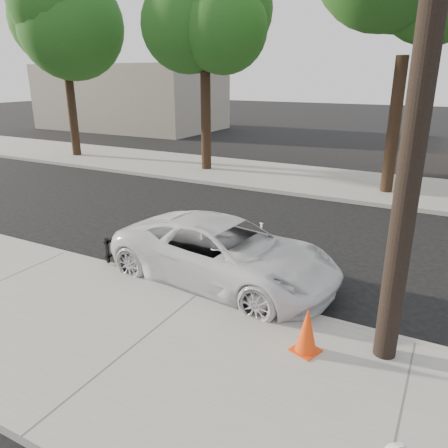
{
  "coord_description": "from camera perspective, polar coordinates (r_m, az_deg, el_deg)",
  "views": [
    {
      "loc": [
        4.12,
        -9.0,
        4.3
      ],
      "look_at": [
        -0.39,
        -0.56,
        1.0
      ],
      "focal_mm": 35.0,
      "sensor_mm": 36.0,
      "label": 1
    }
  ],
  "objects": [
    {
      "name": "tree_b",
      "position": [
        19.83,
        -2.26,
        24.39
      ],
      "size": [
        4.34,
        4.2,
        8.45
      ],
      "color": "black",
      "rests_on": "far_sidewalk"
    },
    {
      "name": "curb_near",
      "position": [
        9.08,
        -2.43,
        -8.72
      ],
      "size": [
        90.0,
        0.12,
        0.16
      ],
      "primitive_type": "cube",
      "color": "#9E9B93",
      "rests_on": "ground"
    },
    {
      "name": "far_sidewalk",
      "position": [
        18.47,
        14.55,
        5.2
      ],
      "size": [
        90.0,
        5.0,
        0.15
      ],
      "primitive_type": "cube",
      "color": "gray",
      "rests_on": "ground"
    },
    {
      "name": "building_far",
      "position": [
        37.76,
        -12.06,
        15.92
      ],
      "size": [
        14.0,
        8.0,
        5.0
      ],
      "primitive_type": "cube",
      "color": "gray",
      "rests_on": "ground"
    },
    {
      "name": "police_cruiser",
      "position": [
        9.32,
        0.04,
        -3.74
      ],
      "size": [
        5.21,
        2.82,
        1.39
      ],
      "primitive_type": "imported",
      "rotation": [
        0.0,
        0.0,
        1.47
      ],
      "color": "white",
      "rests_on": "ground"
    },
    {
      "name": "traffic_cone",
      "position": [
        7.1,
        10.77,
        -13.53
      ],
      "size": [
        0.5,
        0.5,
        0.76
      ],
      "rotation": [
        0.0,
        0.0,
        -0.35
      ],
      "color": "#EA3D0C",
      "rests_on": "near_sidewalk"
    },
    {
      "name": "ground",
      "position": [
        10.79,
        3.25,
        -4.48
      ],
      "size": [
        120.0,
        120.0,
        0.0
      ],
      "primitive_type": "plane",
      "color": "black",
      "rests_on": "ground"
    },
    {
      "name": "tree_a",
      "position": [
        24.7,
        -20.23,
        23.17
      ],
      "size": [
        4.65,
        4.5,
        9.0
      ],
      "color": "black",
      "rests_on": "far_sidewalk"
    },
    {
      "name": "near_sidewalk",
      "position": [
        7.55,
        -11.25,
        -15.45
      ],
      "size": [
        90.0,
        4.4,
        0.15
      ],
      "primitive_type": "cube",
      "color": "gray",
      "rests_on": "ground"
    },
    {
      "name": "utility_pole",
      "position": [
        6.33,
        25.13,
        20.96
      ],
      "size": [
        1.4,
        0.34,
        9.0
      ],
      "color": "black",
      "rests_on": "near_sidewalk"
    }
  ]
}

